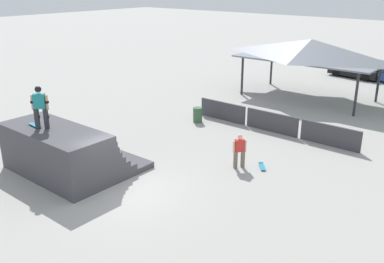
{
  "coord_description": "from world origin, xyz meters",
  "views": [
    {
      "loc": [
        11.4,
        -9.65,
        7.73
      ],
      "look_at": [
        -0.36,
        4.55,
        1.11
      ],
      "focal_mm": 40.0,
      "sensor_mm": 36.0,
      "label": 1
    }
  ],
  "objects_px": {
    "skateboard_on_ground": "(262,166)",
    "trash_bin": "(198,115)",
    "skater_on_deck": "(40,104)",
    "skateboard_on_deck": "(35,125)",
    "bystander_walking": "(240,149)",
    "parked_car_black": "(355,70)"
  },
  "relations": [
    {
      "from": "skateboard_on_ground",
      "to": "trash_bin",
      "type": "xyz_separation_m",
      "value": [
        -6.06,
        3.05,
        0.37
      ]
    },
    {
      "from": "skater_on_deck",
      "to": "skateboard_on_deck",
      "type": "height_order",
      "value": "skater_on_deck"
    },
    {
      "from": "bystander_walking",
      "to": "skateboard_on_deck",
      "type": "bearing_deg",
      "value": -12.19
    },
    {
      "from": "bystander_walking",
      "to": "skateboard_on_ground",
      "type": "relative_size",
      "value": 2.0
    },
    {
      "from": "skater_on_deck",
      "to": "skateboard_on_ground",
      "type": "bearing_deg",
      "value": 4.5
    },
    {
      "from": "skater_on_deck",
      "to": "skateboard_on_deck",
      "type": "xyz_separation_m",
      "value": [
        -0.43,
        -0.08,
        -0.95
      ]
    },
    {
      "from": "skater_on_deck",
      "to": "skateboard_on_deck",
      "type": "relative_size",
      "value": 2.08
    },
    {
      "from": "trash_bin",
      "to": "skateboard_on_deck",
      "type": "bearing_deg",
      "value": -95.78
    },
    {
      "from": "skateboard_on_deck",
      "to": "skateboard_on_ground",
      "type": "height_order",
      "value": "skateboard_on_deck"
    },
    {
      "from": "skateboard_on_ground",
      "to": "parked_car_black",
      "type": "distance_m",
      "value": 20.76
    },
    {
      "from": "bystander_walking",
      "to": "parked_car_black",
      "type": "distance_m",
      "value": 21.31
    },
    {
      "from": "trash_bin",
      "to": "skater_on_deck",
      "type": "bearing_deg",
      "value": -93.18
    },
    {
      "from": "skater_on_deck",
      "to": "parked_car_black",
      "type": "height_order",
      "value": "skater_on_deck"
    },
    {
      "from": "trash_bin",
      "to": "skateboard_on_ground",
      "type": "bearing_deg",
      "value": -26.73
    },
    {
      "from": "skateboard_on_deck",
      "to": "skateboard_on_ground",
      "type": "distance_m",
      "value": 9.69
    },
    {
      "from": "skateboard_on_ground",
      "to": "trash_bin",
      "type": "relative_size",
      "value": 0.9
    },
    {
      "from": "skateboard_on_ground",
      "to": "skater_on_deck",
      "type": "bearing_deg",
      "value": 93.88
    },
    {
      "from": "bystander_walking",
      "to": "parked_car_black",
      "type": "bearing_deg",
      "value": -137.39
    },
    {
      "from": "skater_on_deck",
      "to": "trash_bin",
      "type": "bearing_deg",
      "value": 47.62
    },
    {
      "from": "skateboard_on_deck",
      "to": "parked_car_black",
      "type": "xyz_separation_m",
      "value": [
        3.62,
        26.84,
        -1.48
      ]
    },
    {
      "from": "trash_bin",
      "to": "parked_car_black",
      "type": "relative_size",
      "value": 0.2
    },
    {
      "from": "bystander_walking",
      "to": "skater_on_deck",
      "type": "bearing_deg",
      "value": -10.52
    }
  ]
}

